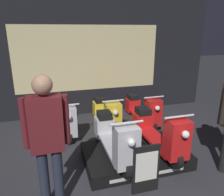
{
  "coord_description": "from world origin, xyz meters",
  "views": [
    {
      "loc": [
        -1.03,
        -1.99,
        2.28
      ],
      "look_at": [
        0.13,
        2.01,
        0.97
      ],
      "focal_mm": 35.0,
      "sensor_mm": 36.0,
      "label": 1
    }
  ],
  "objects": [
    {
      "name": "scooter_backrow_0",
      "position": [
        -0.75,
        2.79,
        0.33
      ],
      "size": [
        0.47,
        1.68,
        0.86
      ],
      "color": "black",
      "rests_on": "ground_plane"
    },
    {
      "name": "display_platform",
      "position": [
        0.32,
        1.19,
        0.11
      ],
      "size": [
        1.8,
        1.11,
        0.23
      ],
      "color": "black",
      "rests_on": "ground_plane"
    },
    {
      "name": "scooter_display_right",
      "position": [
        0.73,
        1.15,
        0.56
      ],
      "size": [
        0.47,
        1.68,
        0.86
      ],
      "color": "black",
      "rests_on": "display_platform"
    },
    {
      "name": "shop_wall_back",
      "position": [
        0.0,
        3.82,
        1.6
      ],
      "size": [
        6.96,
        0.09,
        3.2
      ],
      "color": "black",
      "rests_on": "ground_plane"
    },
    {
      "name": "scooter_display_left",
      "position": [
        -0.08,
        1.15,
        0.56
      ],
      "size": [
        0.47,
        1.68,
        0.86
      ],
      "color": "black",
      "rests_on": "display_platform"
    },
    {
      "name": "scooter_backrow_1",
      "position": [
        0.21,
        2.79,
        0.33
      ],
      "size": [
        0.47,
        1.68,
        0.86
      ],
      "color": "black",
      "rests_on": "ground_plane"
    },
    {
      "name": "price_sign_board",
      "position": [
        0.17,
        0.43,
        0.38
      ],
      "size": [
        0.41,
        0.04,
        0.76
      ],
      "color": "black",
      "rests_on": "ground_plane"
    },
    {
      "name": "scooter_backrow_2",
      "position": [
        1.16,
        2.79,
        0.33
      ],
      "size": [
        0.47,
        1.68,
        0.86
      ],
      "color": "black",
      "rests_on": "ground_plane"
    },
    {
      "name": "person_left_browsing",
      "position": [
        -1.12,
        0.52,
        1.06
      ],
      "size": [
        0.56,
        0.23,
        1.81
      ],
      "color": "#232838",
      "rests_on": "ground_plane"
    }
  ]
}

